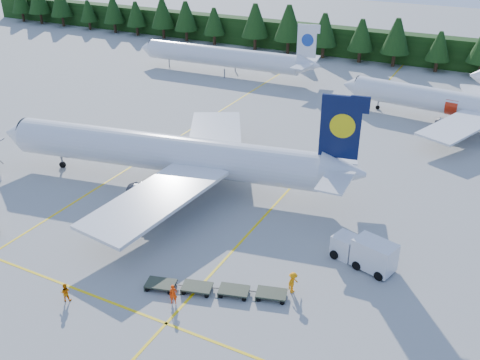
% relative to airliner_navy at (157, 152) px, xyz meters
% --- Properties ---
extents(ground, '(320.00, 320.00, 0.00)m').
position_rel_airliner_navy_xyz_m(ground, '(8.50, -13.93, -3.79)').
color(ground, '#979893').
rests_on(ground, ground).
extents(taxi_stripe_a, '(0.25, 120.00, 0.01)m').
position_rel_airliner_navy_xyz_m(taxi_stripe_a, '(-5.50, 6.07, -3.78)').
color(taxi_stripe_a, yellow).
rests_on(taxi_stripe_a, ground).
extents(taxi_stripe_b, '(0.25, 120.00, 0.01)m').
position_rel_airliner_navy_xyz_m(taxi_stripe_b, '(14.50, 6.07, -3.78)').
color(taxi_stripe_b, yellow).
rests_on(taxi_stripe_b, ground).
extents(taxi_stripe_cross, '(80.00, 0.25, 0.01)m').
position_rel_airliner_navy_xyz_m(taxi_stripe_cross, '(8.50, -19.93, -3.78)').
color(taxi_stripe_cross, yellow).
rests_on(taxi_stripe_cross, ground).
extents(treeline_hedge, '(220.00, 4.00, 6.00)m').
position_rel_airliner_navy_xyz_m(treeline_hedge, '(8.50, 68.07, -0.79)').
color(treeline_hedge, black).
rests_on(treeline_hedge, ground).
extents(airliner_navy, '(43.00, 35.08, 12.60)m').
position_rel_airliner_navy_xyz_m(airliner_navy, '(0.00, 0.00, 0.00)').
color(airliner_navy, silver).
rests_on(airliner_navy, ground).
extents(airliner_red, '(35.46, 29.06, 10.32)m').
position_rel_airliner_navy_xyz_m(airliner_red, '(27.41, 36.03, -0.69)').
color(airliner_red, silver).
rests_on(airliner_red, ground).
extents(airliner_far_left, '(37.09, 5.06, 10.78)m').
position_rel_airliner_navy_xyz_m(airliner_far_left, '(-16.79, 43.56, -0.41)').
color(airliner_far_left, silver).
rests_on(airliner_far_left, ground).
extents(service_truck, '(6.25, 3.69, 2.85)m').
position_rel_airliner_navy_xyz_m(service_truck, '(26.02, -5.15, -2.38)').
color(service_truck, silver).
rests_on(service_truck, ground).
extents(dolly_train, '(11.82, 5.37, 0.15)m').
position_rel_airliner_navy_xyz_m(dolly_train, '(16.10, -14.88, -3.31)').
color(dolly_train, '#323829').
rests_on(dolly_train, ground).
extents(crew_a, '(0.78, 0.71, 1.79)m').
position_rel_airliner_navy_xyz_m(crew_a, '(13.68, -17.60, -2.90)').
color(crew_a, '#F13705').
rests_on(crew_a, ground).
extents(crew_b, '(1.02, 0.95, 1.67)m').
position_rel_airliner_navy_xyz_m(crew_b, '(5.55, -21.39, -2.96)').
color(crew_b, orange).
rests_on(crew_b, ground).
extents(crew_c, '(0.72, 0.92, 2.00)m').
position_rel_airliner_navy_xyz_m(crew_c, '(21.87, -11.80, -2.79)').
color(crew_c, orange).
rests_on(crew_c, ground).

